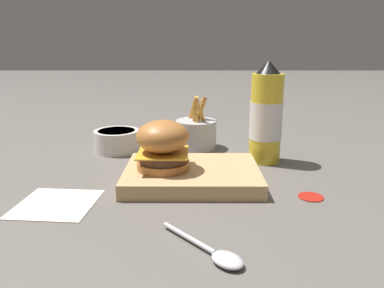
# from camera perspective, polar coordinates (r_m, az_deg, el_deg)

# --- Properties ---
(ground_plane) EXTENTS (6.00, 6.00, 0.00)m
(ground_plane) POSITION_cam_1_polar(r_m,az_deg,el_deg) (0.84, -1.75, -4.06)
(ground_plane) COLOR #5B5651
(serving_board) EXTENTS (0.27, 0.21, 0.03)m
(serving_board) POSITION_cam_1_polar(r_m,az_deg,el_deg) (0.77, -0.00, -4.68)
(serving_board) COLOR tan
(serving_board) RESTS_ON ground_plane
(burger) EXTENTS (0.11, 0.11, 0.10)m
(burger) POSITION_cam_1_polar(r_m,az_deg,el_deg) (0.75, -4.46, -0.09)
(burger) COLOR #AD6B33
(burger) RESTS_ON serving_board
(ketchup_bottle) EXTENTS (0.08, 0.08, 0.24)m
(ketchup_bottle) POSITION_cam_1_polar(r_m,az_deg,el_deg) (0.89, 11.21, 4.14)
(ketchup_bottle) COLOR yellow
(ketchup_bottle) RESTS_ON ground_plane
(fries_basket) EXTENTS (0.11, 0.11, 0.14)m
(fries_basket) POSITION_cam_1_polar(r_m,az_deg,el_deg) (1.01, 0.63, 1.67)
(fries_basket) COLOR #B7B7BC
(fries_basket) RESTS_ON ground_plane
(side_bowl) EXTENTS (0.12, 0.12, 0.06)m
(side_bowl) POSITION_cam_1_polar(r_m,az_deg,el_deg) (1.00, -11.36, 0.59)
(side_bowl) COLOR silver
(side_bowl) RESTS_ON ground_plane
(spoon) EXTENTS (0.12, 0.13, 0.01)m
(spoon) POSITION_cam_1_polar(r_m,az_deg,el_deg) (0.51, 4.13, -16.53)
(spoon) COLOR silver
(spoon) RESTS_ON ground_plane
(ketchup_puddle) EXTENTS (0.05, 0.05, 0.00)m
(ketchup_puddle) POSITION_cam_1_polar(r_m,az_deg,el_deg) (0.73, 17.67, -7.62)
(ketchup_puddle) COLOR #B21E14
(ketchup_puddle) RESTS_ON ground_plane
(parchment_square) EXTENTS (0.14, 0.14, 0.00)m
(parchment_square) POSITION_cam_1_polar(r_m,az_deg,el_deg) (0.71, -19.96, -8.52)
(parchment_square) COLOR beige
(parchment_square) RESTS_ON ground_plane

